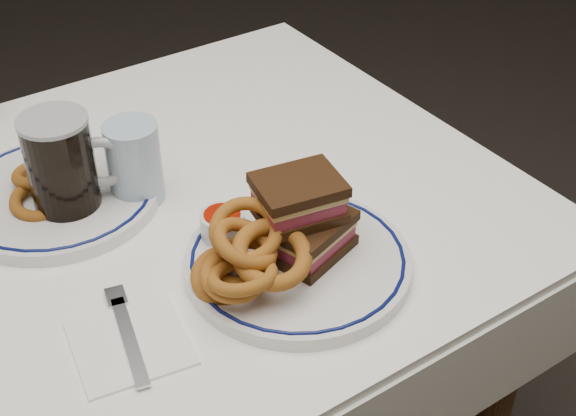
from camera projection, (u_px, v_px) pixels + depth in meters
dining_table at (92, 294)px, 1.17m from camera, size 1.27×0.87×0.75m
main_plate at (298, 261)px, 1.05m from camera, size 0.30×0.30×0.02m
reuben_sandwich at (304, 217)px, 1.02m from camera, size 0.13×0.12×0.11m
onion_rings_main at (246, 259)px, 0.98m from camera, size 0.14×0.14×0.12m
ketchup_ramekin at (223, 223)px, 1.07m from camera, size 0.06×0.06×0.04m
beer_mug at (64, 167)px, 1.10m from camera, size 0.14×0.10×0.16m
water_glass at (134, 163)px, 1.15m from camera, size 0.08×0.08×0.12m
far_plate at (57, 194)px, 1.17m from camera, size 0.30×0.30×0.02m
onion_rings_far at (41, 185)px, 1.15m from camera, size 0.11×0.13×0.05m
napkin_fork at (129, 341)px, 0.95m from camera, size 0.15×0.17×0.01m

